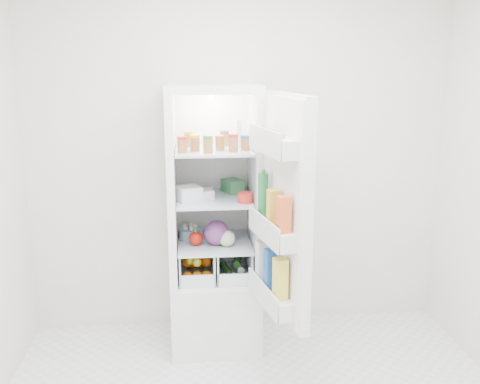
{
  "coord_description": "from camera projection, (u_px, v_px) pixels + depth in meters",
  "views": [
    {
      "loc": [
        -0.35,
        -2.27,
        1.95
      ],
      "look_at": [
        -0.05,
        0.95,
        1.15
      ],
      "focal_mm": 40.0,
      "sensor_mm": 36.0,
      "label": 1
    }
  ],
  "objects": [
    {
      "name": "tub_cream",
      "position": [
        204.0,
        195.0,
        3.51
      ],
      "size": [
        0.14,
        0.14,
        0.06
      ],
      "primitive_type": "cube",
      "rotation": [
        0.0,
        0.0,
        0.41
      ],
      "color": "beige",
      "rests_on": "shelf_mid"
    },
    {
      "name": "refrigerator",
      "position": [
        214.0,
        250.0,
        3.72
      ],
      "size": [
        0.6,
        0.6,
        1.8
      ],
      "color": "silver",
      "rests_on": "ground"
    },
    {
      "name": "crisper_left",
      "position": [
        197.0,
        261.0,
        3.66
      ],
      "size": [
        0.23,
        0.46,
        0.22
      ],
      "primitive_type": null,
      "color": "silver",
      "rests_on": "refrigerator"
    },
    {
      "name": "bell_pepper",
      "position": [
        196.0,
        239.0,
        3.55
      ],
      "size": [
        0.09,
        0.09,
        0.09
      ],
      "primitive_type": "sphere",
      "color": "red",
      "rests_on": "shelf_low"
    },
    {
      "name": "condiment_jars",
      "position": [
        212.0,
        143.0,
        3.42
      ],
      "size": [
        0.46,
        0.34,
        0.08
      ],
      "color": "#B21919",
      "rests_on": "shelf_top"
    },
    {
      "name": "shelf_mid",
      "position": [
        214.0,
        199.0,
        3.56
      ],
      "size": [
        0.49,
        0.53,
        0.02
      ],
      "primitive_type": "cube",
      "color": "#AFBECD",
      "rests_on": "refrigerator"
    },
    {
      "name": "foil_tray",
      "position": [
        200.0,
        192.0,
        3.61
      ],
      "size": [
        0.19,
        0.15,
        0.04
      ],
      "primitive_type": "cube",
      "rotation": [
        0.0,
        0.0,
        -0.07
      ],
      "color": "white",
      "rests_on": "shelf_mid"
    },
    {
      "name": "salad_bag",
      "position": [
        227.0,
        238.0,
        3.53
      ],
      "size": [
        0.11,
        0.11,
        0.11
      ],
      "primitive_type": "sphere",
      "color": "beige",
      "rests_on": "shelf_low"
    },
    {
      "name": "room_walls",
      "position": [
        272.0,
        145.0,
        2.31
      ],
      "size": [
        3.02,
        3.02,
        2.61
      ],
      "color": "beige",
      "rests_on": "ground"
    },
    {
      "name": "crisper_right",
      "position": [
        232.0,
        260.0,
        3.68
      ],
      "size": [
        0.23,
        0.46,
        0.22
      ],
      "primitive_type": null,
      "color": "silver",
      "rests_on": "refrigerator"
    },
    {
      "name": "tub_white",
      "position": [
        188.0,
        193.0,
        3.47
      ],
      "size": [
        0.19,
        0.19,
        0.09
      ],
      "primitive_type": "cube",
      "rotation": [
        0.0,
        0.0,
        0.42
      ],
      "color": "silver",
      "rests_on": "shelf_mid"
    },
    {
      "name": "fridge_door",
      "position": [
        282.0,
        215.0,
        3.04
      ],
      "size": [
        0.28,
        0.6,
        1.3
      ],
      "rotation": [
        0.0,
        0.0,
        1.77
      ],
      "color": "silver",
      "rests_on": "refrigerator"
    },
    {
      "name": "mushroom_bowl",
      "position": [
        190.0,
        233.0,
        3.69
      ],
      "size": [
        0.18,
        0.18,
        0.07
      ],
      "primitive_type": "cylinder",
      "rotation": [
        0.0,
        0.0,
        0.18
      ],
      "color": "#7FA5BE",
      "rests_on": "shelf_low"
    },
    {
      "name": "tub_green",
      "position": [
        233.0,
        186.0,
        3.7
      ],
      "size": [
        0.16,
        0.19,
        0.09
      ],
      "primitive_type": "cube",
      "rotation": [
        0.0,
        0.0,
        0.41
      ],
      "color": "#387B49",
      "rests_on": "shelf_mid"
    },
    {
      "name": "red_cabbage",
      "position": [
        217.0,
        233.0,
        3.56
      ],
      "size": [
        0.17,
        0.17,
        0.17
      ],
      "primitive_type": "sphere",
      "color": "#5B1F57",
      "rests_on": "shelf_low"
    },
    {
      "name": "squeeze_bottle",
      "position": [
        238.0,
        133.0,
        3.53
      ],
      "size": [
        0.07,
        0.07,
        0.18
      ],
      "primitive_type": "cylinder",
      "rotation": [
        0.0,
        0.0,
        0.37
      ],
      "color": "white",
      "rests_on": "shelf_top"
    },
    {
      "name": "shelf_low",
      "position": [
        214.0,
        243.0,
        3.64
      ],
      "size": [
        0.49,
        0.53,
        0.01
      ],
      "primitive_type": "cube",
      "color": "#AFBECD",
      "rests_on": "refrigerator"
    },
    {
      "name": "veg_pile",
      "position": [
        233.0,
        266.0,
        3.69
      ],
      "size": [
        0.16,
        0.3,
        0.1
      ],
      "color": "#224A18",
      "rests_on": "refrigerator"
    },
    {
      "name": "citrus_pile",
      "position": [
        197.0,
        266.0,
        3.65
      ],
      "size": [
        0.2,
        0.31,
        0.16
      ],
      "color": "orange",
      "rests_on": "refrigerator"
    },
    {
      "name": "shelf_top",
      "position": [
        213.0,
        150.0,
        3.48
      ],
      "size": [
        0.49,
        0.53,
        0.02
      ],
      "primitive_type": "cube",
      "color": "#AFBECD",
      "rests_on": "refrigerator"
    },
    {
      "name": "tin_red",
      "position": [
        245.0,
        198.0,
        3.43
      ],
      "size": [
        0.1,
        0.1,
        0.06
      ],
      "primitive_type": "cylinder",
      "rotation": [
        0.0,
        0.0,
        0.04
      ],
      "color": "red",
      "rests_on": "shelf_mid"
    }
  ]
}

